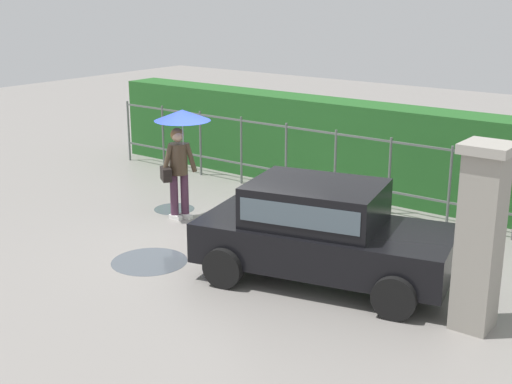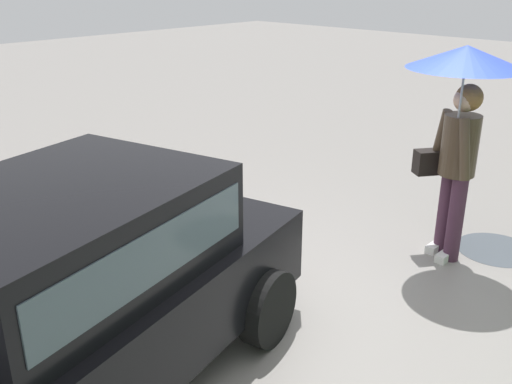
{
  "view_description": "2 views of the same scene",
  "coord_description": "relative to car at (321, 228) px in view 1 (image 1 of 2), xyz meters",
  "views": [
    {
      "loc": [
        7.21,
        -8.84,
        4.2
      ],
      "look_at": [
        0.49,
        0.04,
        0.92
      ],
      "focal_mm": 48.93,
      "sensor_mm": 36.0,
      "label": 1
    },
    {
      "loc": [
        3.54,
        2.48,
        2.7
      ],
      "look_at": [
        0.52,
        -0.42,
        1.06
      ],
      "focal_mm": 40.26,
      "sensor_mm": 36.0,
      "label": 2
    }
  ],
  "objects": [
    {
      "name": "ground_plane",
      "position": [
        -2.15,
        0.58,
        -0.8
      ],
      "size": [
        40.0,
        40.0,
        0.0
      ],
      "primitive_type": "plane",
      "color": "gray"
    },
    {
      "name": "gate_pillar",
      "position": [
        2.38,
        -0.11,
        0.44
      ],
      "size": [
        0.6,
        0.6,
        2.42
      ],
      "color": "gray",
      "rests_on": "ground"
    },
    {
      "name": "fence_section",
      "position": [
        -1.83,
        3.46,
        0.02
      ],
      "size": [
        12.01,
        0.05,
        1.5
      ],
      "color": "#59605B",
      "rests_on": "ground"
    },
    {
      "name": "car",
      "position": [
        0.0,
        0.0,
        0.0
      ],
      "size": [
        3.98,
        2.52,
        1.48
      ],
      "rotation": [
        0.0,
        0.0,
        0.23
      ],
      "color": "black",
      "rests_on": "ground"
    },
    {
      "name": "hedge_row",
      "position": [
        -1.83,
        4.45,
        0.15
      ],
      "size": [
        12.96,
        0.9,
        1.9
      ],
      "primitive_type": "cube",
      "color": "#235B23",
      "rests_on": "ground"
    },
    {
      "name": "pedestrian",
      "position": [
        -3.58,
        0.85,
        0.76
      ],
      "size": [
        1.03,
        1.03,
        2.08
      ],
      "rotation": [
        0.0,
        0.0,
        -0.61
      ],
      "color": "#47283D",
      "rests_on": "ground"
    },
    {
      "name": "puddle_near",
      "position": [
        -2.54,
        -1.05,
        -0.8
      ],
      "size": [
        1.22,
        1.22,
        0.0
      ],
      "primitive_type": "cylinder",
      "color": "#4C545B",
      "rests_on": "ground"
    },
    {
      "name": "puddle_far",
      "position": [
        -4.12,
        1.19,
        -0.8
      ],
      "size": [
        0.79,
        0.79,
        0.0
      ],
      "primitive_type": "cylinder",
      "color": "#4C545B",
      "rests_on": "ground"
    }
  ]
}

